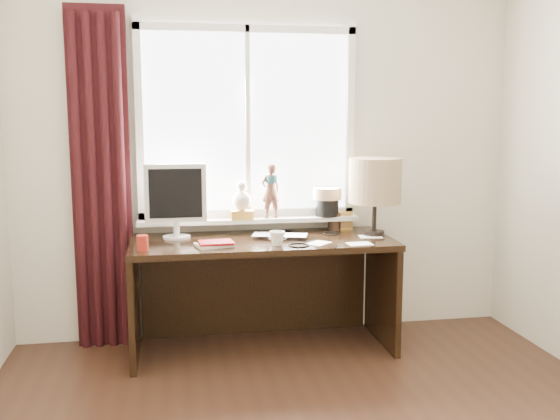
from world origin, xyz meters
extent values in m
cube|color=beige|center=(0.00, 2.00, 1.30)|extent=(3.50, 0.00, 2.60)
imported|color=silver|center=(0.02, 1.64, 0.76)|extent=(0.41, 0.32, 0.03)
imported|color=white|center=(-0.04, 1.42, 0.80)|extent=(0.13, 0.13, 0.10)
cylinder|color=maroon|center=(-0.85, 1.42, 0.80)|extent=(0.07, 0.07, 0.09)
cube|color=white|center=(-0.15, 1.99, 1.50)|extent=(1.40, 0.02, 1.30)
cube|color=silver|center=(-0.15, 1.96, 0.88)|extent=(1.50, 0.05, 0.05)
cube|color=silver|center=(-0.15, 1.96, 2.12)|extent=(1.50, 0.05, 0.05)
cube|color=silver|center=(-0.88, 1.96, 1.50)|extent=(0.05, 0.05, 1.40)
cube|color=silver|center=(0.57, 1.96, 1.50)|extent=(0.05, 0.05, 1.40)
cube|color=silver|center=(-0.15, 1.96, 1.50)|extent=(0.03, 0.05, 1.30)
cube|color=silver|center=(-0.15, 1.91, 0.83)|extent=(1.52, 0.18, 0.03)
cylinder|color=#440001|center=(-0.69, 1.89, 0.97)|extent=(0.14, 0.14, 0.25)
cube|color=gold|center=(-0.21, 1.87, 0.88)|extent=(0.15, 0.12, 0.06)
sphere|color=beige|center=(-0.21, 1.87, 0.97)|extent=(0.13, 0.13, 0.13)
sphere|color=beige|center=(-0.21, 1.87, 1.07)|extent=(0.07, 0.07, 0.07)
imported|color=brown|center=(0.00, 1.87, 1.04)|extent=(0.15, 0.12, 0.38)
cylinder|color=#1E4C51|center=(0.00, 1.86, 1.12)|extent=(0.10, 0.10, 0.05)
cylinder|color=black|center=(0.40, 1.88, 0.91)|extent=(0.16, 0.16, 0.12)
cylinder|color=#8C6B4C|center=(0.40, 1.88, 1.01)|extent=(0.20, 0.20, 0.08)
cube|color=black|center=(-1.13, 1.92, 1.12)|extent=(0.38, 0.05, 2.25)
cylinder|color=black|center=(-1.27, 1.89, 1.10)|extent=(0.06, 0.06, 2.20)
cylinder|color=black|center=(-1.18, 1.89, 1.10)|extent=(0.06, 0.06, 2.20)
cylinder|color=black|center=(-1.09, 1.89, 1.10)|extent=(0.06, 0.06, 2.20)
cylinder|color=black|center=(-1.00, 1.89, 1.10)|extent=(0.06, 0.06, 2.20)
cube|color=black|center=(-0.10, 1.63, 0.73)|extent=(1.70, 0.70, 0.04)
cube|color=black|center=(-0.93, 1.63, 0.35)|extent=(0.04, 0.64, 0.71)
cube|color=black|center=(0.73, 1.63, 0.35)|extent=(0.04, 0.64, 0.71)
cube|color=black|center=(-0.10, 1.97, 0.35)|extent=(1.60, 0.03, 0.71)
cylinder|color=beige|center=(-0.65, 1.77, 0.76)|extent=(0.18, 0.18, 0.01)
cylinder|color=beige|center=(-0.65, 1.77, 0.81)|extent=(0.04, 0.04, 0.10)
cube|color=beige|center=(-0.65, 1.77, 1.05)|extent=(0.40, 0.04, 0.38)
cube|color=black|center=(-0.65, 1.74, 1.05)|extent=(0.34, 0.01, 0.32)
cube|color=beige|center=(-0.42, 1.47, 0.76)|extent=(0.25, 0.21, 0.02)
cube|color=maroon|center=(-0.41, 1.46, 0.78)|extent=(0.22, 0.17, 0.01)
cylinder|color=black|center=(0.45, 1.87, 0.81)|extent=(0.09, 0.09, 0.12)
cylinder|color=black|center=(0.43, 1.88, 0.86)|extent=(0.01, 0.01, 0.22)
cylinder|color=black|center=(0.46, 1.87, 0.84)|extent=(0.01, 0.01, 0.19)
cylinder|color=black|center=(0.45, 1.89, 0.88)|extent=(0.01, 0.01, 0.25)
cylinder|color=black|center=(0.47, 1.89, 0.83)|extent=(0.01, 0.01, 0.17)
cube|color=gold|center=(0.53, 1.87, 0.81)|extent=(0.10, 0.02, 0.13)
cube|color=#996633|center=(0.53, 1.86, 0.81)|extent=(0.08, 0.01, 0.10)
cylinder|color=black|center=(0.66, 1.64, 0.77)|extent=(0.14, 0.14, 0.03)
cylinder|color=black|center=(0.66, 1.64, 0.89)|extent=(0.03, 0.03, 0.22)
cylinder|color=tan|center=(0.66, 1.64, 1.12)|extent=(0.35, 0.35, 0.30)
cube|color=white|center=(0.48, 1.38, 0.75)|extent=(0.16, 0.12, 0.00)
cube|color=white|center=(0.62, 1.59, 0.75)|extent=(0.16, 0.13, 0.00)
cube|color=white|center=(0.23, 1.44, 0.75)|extent=(0.18, 0.18, 0.00)
torus|color=black|center=(0.09, 1.39, 0.75)|extent=(0.18, 0.18, 0.01)
torus|color=black|center=(0.38, 1.73, 0.75)|extent=(0.11, 0.11, 0.01)
torus|color=black|center=(0.09, 1.84, 0.75)|extent=(0.14, 0.14, 0.01)
camera|label=1|loc=(-0.68, -2.32, 1.55)|focal=40.00mm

